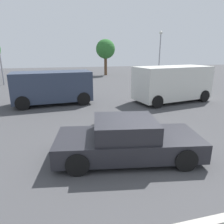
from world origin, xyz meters
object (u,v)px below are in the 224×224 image
Objects in this scene: suv_dark at (53,87)px; light_post_mid at (160,45)px; van_white at (172,83)px; sedan_foreground at (127,140)px; dog at (101,119)px.

suv_dark is 19.86m from light_post_mid.
light_post_mid reaches higher than van_white.
suv_dark is (-7.56, 1.21, -0.13)m from van_white.
sedan_foreground is 0.87× the size of van_white.
suv_dark is at bearing 160.55° from van_white.
dog is (-0.18, 3.23, -0.34)m from sedan_foreground.
dog is 0.12× the size of van_white.
light_post_mid is (14.07, 13.71, 2.93)m from suv_dark.
sedan_foreground is at bearing -118.73° from light_post_mid.
sedan_foreground is 0.78× the size of light_post_mid.
light_post_mid reaches higher than dog.
dog is 22.04m from light_post_mid.
light_post_mid is at bearing 56.07° from van_white.
van_white is (5.21, 6.46, 0.65)m from sedan_foreground.
sedan_foreground reaches higher than dog.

